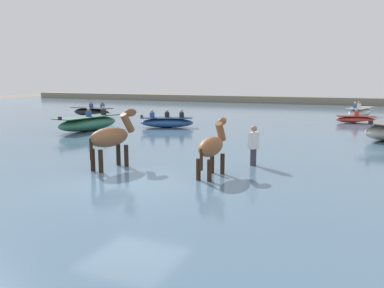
{
  "coord_description": "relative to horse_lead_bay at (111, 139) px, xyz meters",
  "views": [
    {
      "loc": [
        5.61,
        -8.63,
        3.08
      ],
      "look_at": [
        0.05,
        3.8,
        0.83
      ],
      "focal_mm": 36.6,
      "sensor_mm": 36.0,
      "label": 1
    }
  ],
  "objects": [
    {
      "name": "boat_far_inshore",
      "position": [
        -11.72,
        13.83,
        -0.6
      ],
      "size": [
        3.82,
        1.76,
        1.15
      ],
      "color": "black",
      "rests_on": "water_surface"
    },
    {
      "name": "horse_lead_bay",
      "position": [
        0.0,
        0.0,
        0.0
      ],
      "size": [
        0.82,
        1.99,
        2.15
      ],
      "color": "brown",
      "rests_on": "ground"
    },
    {
      "name": "boat_near_port",
      "position": [
        -6.65,
        7.17,
        -0.55
      ],
      "size": [
        1.76,
        4.21,
        1.26
      ],
      "color": "#337556",
      "rests_on": "water_surface"
    },
    {
      "name": "far_shoreline",
      "position": [
        1.57,
        36.71,
        -0.71
      ],
      "size": [
        80.0,
        2.4,
        1.13
      ],
      "primitive_type": "cube",
      "color": "gray",
      "rests_on": "ground"
    },
    {
      "name": "boat_near_starboard",
      "position": [
        6.74,
        21.53,
        -0.58
      ],
      "size": [
        2.1,
        3.93,
        1.19
      ],
      "color": "silver",
      "rests_on": "water_surface"
    },
    {
      "name": "person_spectator_far",
      "position": [
        3.93,
        2.2,
        -0.4
      ],
      "size": [
        0.33,
        0.38,
        1.63
      ],
      "color": "#383842",
      "rests_on": "ground"
    },
    {
      "name": "boat_distant_east",
      "position": [
        -3.36,
        10.1,
        -0.63
      ],
      "size": [
        3.2,
        2.09,
        1.06
      ],
      "color": "#28518E",
      "rests_on": "water_surface"
    },
    {
      "name": "boat_far_offshore",
      "position": [
        6.59,
        17.13,
        -0.71
      ],
      "size": [
        2.51,
        1.19,
        0.93
      ],
      "color": "#BC382D",
      "rests_on": "water_surface"
    },
    {
      "name": "water_surface",
      "position": [
        1.57,
        8.7,
        -1.11
      ],
      "size": [
        90.0,
        90.0,
        0.33
      ],
      "primitive_type": "cube",
      "color": "slate",
      "rests_on": "ground"
    },
    {
      "name": "horse_trailing_chestnut",
      "position": [
        3.24,
        0.28,
        -0.11
      ],
      "size": [
        0.52,
        1.8,
        1.97
      ],
      "color": "brown",
      "rests_on": "ground"
    },
    {
      "name": "ground_plane",
      "position": [
        1.57,
        -1.3,
        -1.27
      ],
      "size": [
        120.0,
        120.0,
        0.0
      ],
      "primitive_type": "plane",
      "color": "#756B56"
    }
  ]
}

